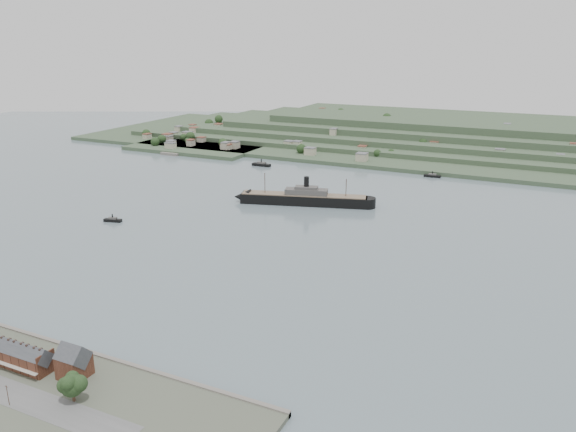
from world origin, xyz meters
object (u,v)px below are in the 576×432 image
at_px(gabled_building, 74,362).
at_px(fig_tree, 72,385).
at_px(tugboat, 113,220).
at_px(steamship, 300,198).

xyz_separation_m(gabled_building, fig_tree, (11.21, -11.78, 0.63)).
distance_m(gabled_building, fig_tree, 16.27).
bearing_deg(fig_tree, tugboat, 128.66).
bearing_deg(steamship, gabled_building, -85.19).
height_order(steamship, tugboat, steamship).
relative_size(tugboat, fig_tree, 1.19).
height_order(steamship, fig_tree, steamship).
relative_size(steamship, tugboat, 8.22).
xyz_separation_m(tugboat, fig_tree, (134.18, -167.71, 7.40)).
xyz_separation_m(steamship, fig_tree, (32.52, -264.94, 3.86)).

